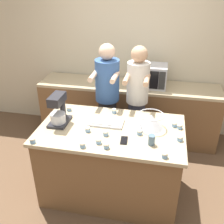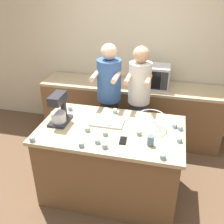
# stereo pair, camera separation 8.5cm
# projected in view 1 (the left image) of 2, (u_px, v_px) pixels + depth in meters

# --- Properties ---
(ground_plane) EXTENTS (16.00, 16.00, 0.00)m
(ground_plane) POSITION_uv_depth(u_px,v_px,m) (111.00, 189.00, 3.34)
(ground_plane) COLOR brown
(back_wall) EXTENTS (10.00, 0.06, 2.70)m
(back_wall) POSITION_uv_depth(u_px,v_px,m) (133.00, 51.00, 4.16)
(back_wall) COLOR beige
(back_wall) RESTS_ON ground_plane
(island_counter) EXTENTS (1.62, 0.97, 0.91)m
(island_counter) POSITION_uv_depth(u_px,v_px,m) (111.00, 161.00, 3.13)
(island_counter) COLOR brown
(island_counter) RESTS_ON ground_plane
(back_counter) EXTENTS (2.80, 0.60, 0.92)m
(back_counter) POSITION_uv_depth(u_px,v_px,m) (128.00, 111.00, 4.27)
(back_counter) COLOR brown
(back_counter) RESTS_ON ground_plane
(person_left) EXTENTS (0.34, 0.50, 1.67)m
(person_left) POSITION_uv_depth(u_px,v_px,m) (107.00, 100.00, 3.63)
(person_left) COLOR #232328
(person_left) RESTS_ON ground_plane
(person_right) EXTENTS (0.31, 0.49, 1.66)m
(person_right) POSITION_uv_depth(u_px,v_px,m) (137.00, 102.00, 3.55)
(person_right) COLOR #33384C
(person_right) RESTS_ON ground_plane
(stand_mixer) EXTENTS (0.20, 0.30, 0.36)m
(stand_mixer) POSITION_uv_depth(u_px,v_px,m) (59.00, 111.00, 2.94)
(stand_mixer) COLOR #232328
(stand_mixer) RESTS_ON island_counter
(mixing_bowl) EXTENTS (0.29, 0.29, 0.17)m
(mixing_bowl) POSITION_uv_depth(u_px,v_px,m) (151.00, 121.00, 2.89)
(mixing_bowl) COLOR #BCBCC1
(mixing_bowl) RESTS_ON island_counter
(baking_tray) EXTENTS (0.39, 0.23, 0.04)m
(baking_tray) POSITION_uv_depth(u_px,v_px,m) (107.00, 122.00, 3.00)
(baking_tray) COLOR #BCBCC1
(baking_tray) RESTS_ON island_counter
(microwave_oven) EXTENTS (0.46, 0.36, 0.33)m
(microwave_oven) POSITION_uv_depth(u_px,v_px,m) (151.00, 76.00, 3.92)
(microwave_oven) COLOR #B7B7BC
(microwave_oven) RESTS_ON back_counter
(cell_phone) EXTENTS (0.08, 0.15, 0.01)m
(cell_phone) POSITION_uv_depth(u_px,v_px,m) (124.00, 140.00, 2.69)
(cell_phone) COLOR black
(cell_phone) RESTS_ON island_counter
(drinking_glass) EXTENTS (0.07, 0.07, 0.11)m
(drinking_glass) POSITION_uv_depth(u_px,v_px,m) (152.00, 140.00, 2.61)
(drinking_glass) COLOR slate
(drinking_glass) RESTS_ON island_counter
(cupcake_0) EXTENTS (0.06, 0.06, 0.06)m
(cupcake_0) POSITION_uv_depth(u_px,v_px,m) (83.00, 144.00, 2.58)
(cupcake_0) COLOR #759EC6
(cupcake_0) RESTS_ON island_counter
(cupcake_1) EXTENTS (0.06, 0.06, 0.06)m
(cupcake_1) POSITION_uv_depth(u_px,v_px,m) (69.00, 108.00, 3.27)
(cupcake_1) COLOR #759EC6
(cupcake_1) RESTS_ON island_counter
(cupcake_2) EXTENTS (0.06, 0.06, 0.06)m
(cupcake_2) POSITION_uv_depth(u_px,v_px,m) (99.00, 141.00, 2.64)
(cupcake_2) COLOR #759EC6
(cupcake_2) RESTS_ON island_counter
(cupcake_3) EXTENTS (0.06, 0.06, 0.06)m
(cupcake_3) POSITION_uv_depth(u_px,v_px,m) (106.00, 145.00, 2.57)
(cupcake_3) COLOR #759EC6
(cupcake_3) RESTS_ON island_counter
(cupcake_4) EXTENTS (0.06, 0.06, 0.06)m
(cupcake_4) POSITION_uv_depth(u_px,v_px,m) (88.00, 129.00, 2.84)
(cupcake_4) COLOR #759EC6
(cupcake_4) RESTS_ON island_counter
(cupcake_5) EXTENTS (0.06, 0.06, 0.06)m
(cupcake_5) POSITION_uv_depth(u_px,v_px,m) (180.00, 126.00, 2.89)
(cupcake_5) COLOR #759EC6
(cupcake_5) RESTS_ON island_counter
(cupcake_6) EXTENTS (0.06, 0.06, 0.06)m
(cupcake_6) POSITION_uv_depth(u_px,v_px,m) (165.00, 155.00, 2.43)
(cupcake_6) COLOR #759EC6
(cupcake_6) RESTS_ON island_counter
(cupcake_7) EXTENTS (0.06, 0.06, 0.06)m
(cupcake_7) POSITION_uv_depth(u_px,v_px,m) (180.00, 138.00, 2.68)
(cupcake_7) COLOR #759EC6
(cupcake_7) RESTS_ON island_counter
(cupcake_8) EXTENTS (0.06, 0.06, 0.06)m
(cupcake_8) POSITION_uv_depth(u_px,v_px,m) (140.00, 132.00, 2.79)
(cupcake_8) COLOR #759EC6
(cupcake_8) RESTS_ON island_counter
(cupcake_9) EXTENTS (0.06, 0.06, 0.06)m
(cupcake_9) POSITION_uv_depth(u_px,v_px,m) (114.00, 111.00, 3.22)
(cupcake_9) COLOR #759EC6
(cupcake_9) RESTS_ON island_counter
(cupcake_10) EXTENTS (0.06, 0.06, 0.06)m
(cupcake_10) POSITION_uv_depth(u_px,v_px,m) (106.00, 133.00, 2.77)
(cupcake_10) COLOR #759EC6
(cupcake_10) RESTS_ON island_counter
(cupcake_11) EXTENTS (0.06, 0.06, 0.06)m
(cupcake_11) POSITION_uv_depth(u_px,v_px,m) (32.00, 140.00, 2.65)
(cupcake_11) COLOR #759EC6
(cupcake_11) RESTS_ON island_counter
(cupcake_12) EXTENTS (0.06, 0.06, 0.06)m
(cupcake_12) POSITION_uv_depth(u_px,v_px,m) (174.00, 124.00, 2.93)
(cupcake_12) COLOR #759EC6
(cupcake_12) RESTS_ON island_counter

